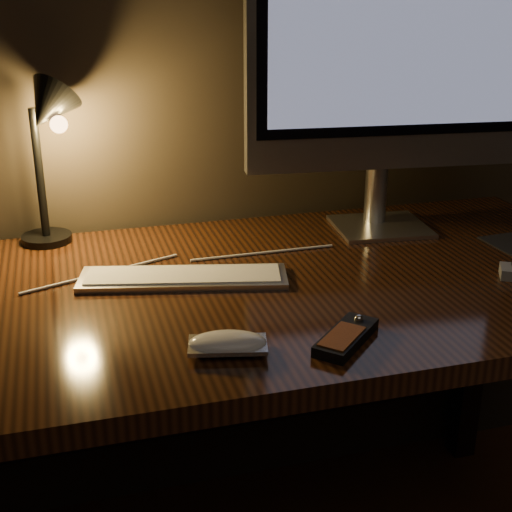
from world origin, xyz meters
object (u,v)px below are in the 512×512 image
object	(u,v)px
keyboard	(183,277)
mouse	(228,346)
monitor	(393,53)
desk_lamp	(47,132)
media_remote	(346,337)
desk	(226,330)

from	to	relation	value
keyboard	mouse	size ratio (longest dim) A/B	3.26
monitor	desk_lamp	size ratio (longest dim) A/B	1.82
monitor	desk_lamp	xyz separation A→B (m)	(-0.71, 0.09, -0.14)
mouse	media_remote	world-z (taller)	media_remote
monitor	mouse	world-z (taller)	monitor
media_remote	monitor	bearing A→B (deg)	15.21
monitor	mouse	distance (m)	0.76
desk	media_remote	xyz separation A→B (m)	(0.11, -0.34, 0.14)
desk	monitor	distance (m)	0.67
mouse	keyboard	bearing A→B (deg)	105.81
media_remote	desk_lamp	distance (m)	0.74
desk	desk_lamp	xyz separation A→B (m)	(-0.31, 0.23, 0.37)
desk	monitor	world-z (taller)	monitor
mouse	desk_lamp	bearing A→B (deg)	126.08
keyboard	media_remote	size ratio (longest dim) A/B	2.80
keyboard	media_remote	distance (m)	0.37
monitor	keyboard	size ratio (longest dim) A/B	1.68
keyboard	mouse	distance (m)	0.29
mouse	media_remote	xyz separation A→B (m)	(0.18, -0.02, -0.00)
desk	media_remote	world-z (taller)	media_remote
monitor	keyboard	distance (m)	0.64
keyboard	desk	bearing A→B (deg)	30.77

